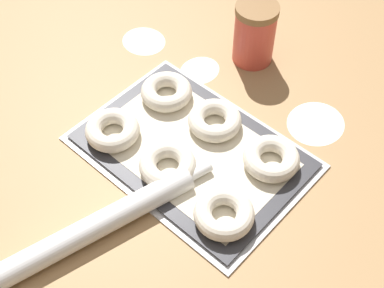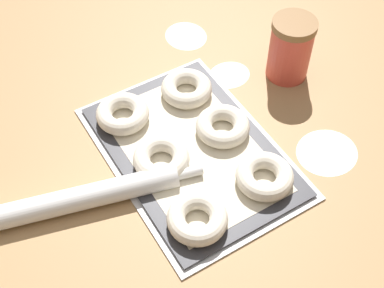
% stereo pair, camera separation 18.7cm
% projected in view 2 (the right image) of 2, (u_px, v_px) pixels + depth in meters
% --- Properties ---
extents(ground_plane, '(2.80, 2.80, 0.00)m').
position_uv_depth(ground_plane, '(188.00, 157.00, 1.06)').
color(ground_plane, '#A87F51').
extents(baking_tray, '(0.45, 0.31, 0.01)m').
position_uv_depth(baking_tray, '(192.00, 152.00, 1.06)').
color(baking_tray, silver).
rests_on(baking_tray, ground_plane).
extents(baking_mat, '(0.42, 0.29, 0.00)m').
position_uv_depth(baking_mat, '(192.00, 150.00, 1.06)').
color(baking_mat, '#333338').
rests_on(baking_mat, baking_tray).
extents(bagel_front_left, '(0.11, 0.11, 0.03)m').
position_uv_depth(bagel_front_left, '(123.00, 114.00, 1.09)').
color(bagel_front_left, silver).
rests_on(bagel_front_left, baking_mat).
extents(bagel_front_center, '(0.11, 0.11, 0.03)m').
position_uv_depth(bagel_front_center, '(161.00, 159.00, 1.02)').
color(bagel_front_center, silver).
rests_on(bagel_front_center, baking_mat).
extents(bagel_front_right, '(0.11, 0.11, 0.03)m').
position_uv_depth(bagel_front_right, '(197.00, 218.00, 0.94)').
color(bagel_front_right, silver).
rests_on(bagel_front_right, baking_mat).
extents(bagel_back_left, '(0.11, 0.11, 0.03)m').
position_uv_depth(bagel_back_left, '(186.00, 89.00, 1.14)').
color(bagel_back_left, silver).
rests_on(bagel_back_left, baking_mat).
extents(bagel_back_center, '(0.11, 0.11, 0.03)m').
position_uv_depth(bagel_back_center, '(223.00, 126.00, 1.07)').
color(bagel_back_center, silver).
rests_on(bagel_back_center, baking_mat).
extents(bagel_back_right, '(0.11, 0.11, 0.03)m').
position_uv_depth(bagel_back_right, '(265.00, 176.00, 1.00)').
color(bagel_back_right, silver).
rests_on(bagel_back_right, baking_mat).
extents(flour_canister, '(0.10, 0.10, 0.14)m').
position_uv_depth(flour_canister, '(290.00, 49.00, 1.15)').
color(flour_canister, '#DB4C3D').
rests_on(flour_canister, ground_plane).
extents(rolling_pin, '(0.14, 0.46, 0.05)m').
position_uv_depth(rolling_pin, '(78.00, 199.00, 0.97)').
color(rolling_pin, silver).
rests_on(rolling_pin, ground_plane).
extents(flour_patch_near, '(0.08, 0.10, 0.00)m').
position_uv_depth(flour_patch_near, '(229.00, 74.00, 1.20)').
color(flour_patch_near, white).
rests_on(flour_patch_near, ground_plane).
extents(flour_patch_far, '(0.12, 0.13, 0.00)m').
position_uv_depth(flour_patch_far, '(327.00, 152.00, 1.07)').
color(flour_patch_far, white).
rests_on(flour_patch_far, ground_plane).
extents(flour_patch_side, '(0.11, 0.10, 0.00)m').
position_uv_depth(flour_patch_side, '(186.00, 36.00, 1.29)').
color(flour_patch_side, white).
rests_on(flour_patch_side, ground_plane).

